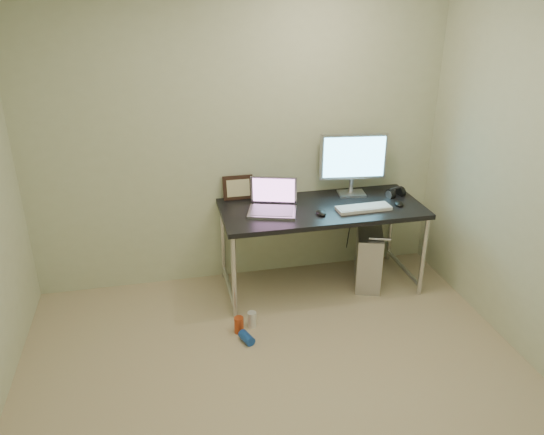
{
  "coord_description": "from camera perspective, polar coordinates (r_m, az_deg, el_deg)",
  "views": [
    {
      "loc": [
        -0.66,
        -2.47,
        2.44
      ],
      "look_at": [
        0.12,
        1.04,
        0.85
      ],
      "focal_mm": 35.0,
      "sensor_mm": 36.0,
      "label": 1
    }
  ],
  "objects": [
    {
      "name": "floor",
      "position": [
        3.53,
        1.86,
        -19.83
      ],
      "size": [
        3.5,
        3.5,
        0.0
      ],
      "primitive_type": "plane",
      "color": "tan",
      "rests_on": "ground"
    },
    {
      "name": "wall_back",
      "position": [
        4.43,
        -3.54,
        8.28
      ],
      "size": [
        3.5,
        0.02,
        2.5
      ],
      "primitive_type": "cube",
      "color": "beige",
      "rests_on": "ground"
    },
    {
      "name": "desk",
      "position": [
        4.42,
        5.35,
        0.28
      ],
      "size": [
        1.67,
        0.73,
        0.75
      ],
      "color": "black",
      "rests_on": "ground"
    },
    {
      "name": "tower_computer",
      "position": [
        4.72,
        10.32,
        -4.16
      ],
      "size": [
        0.36,
        0.52,
        0.53
      ],
      "rotation": [
        0.0,
        0.0,
        -0.35
      ],
      "color": "#B9B9BE",
      "rests_on": "ground"
    },
    {
      "name": "cable_a",
      "position": [
        4.92,
        8.39,
        -0.83
      ],
      "size": [
        0.01,
        0.16,
        0.69
      ],
      "primitive_type": "cylinder",
      "rotation": [
        0.21,
        0.0,
        0.0
      ],
      "color": "black",
      "rests_on": "ground"
    },
    {
      "name": "cable_b",
      "position": [
        4.95,
        9.44,
        -1.04
      ],
      "size": [
        0.02,
        0.11,
        0.71
      ],
      "primitive_type": "cylinder",
      "rotation": [
        0.14,
        0.0,
        0.09
      ],
      "color": "black",
      "rests_on": "ground"
    },
    {
      "name": "can_red",
      "position": [
        4.11,
        -3.57,
        -11.46
      ],
      "size": [
        0.08,
        0.08,
        0.13
      ],
      "primitive_type": "cylinder",
      "rotation": [
        0.0,
        0.0,
        -0.08
      ],
      "color": "#B43E19",
      "rests_on": "ground"
    },
    {
      "name": "can_white",
      "position": [
        4.17,
        -2.17,
        -10.89
      ],
      "size": [
        0.09,
        0.09,
        0.13
      ],
      "primitive_type": "cylinder",
      "rotation": [
        0.0,
        0.0,
        -0.27
      ],
      "color": "silver",
      "rests_on": "ground"
    },
    {
      "name": "can_blue",
      "position": [
        4.02,
        -2.74,
        -12.8
      ],
      "size": [
        0.11,
        0.15,
        0.07
      ],
      "primitive_type": "cylinder",
      "rotation": [
        1.57,
        0.0,
        0.36
      ],
      "color": "#1844A3",
      "rests_on": "ground"
    },
    {
      "name": "laptop",
      "position": [
        4.28,
        0.09,
        1.54
      ],
      "size": [
        0.45,
        0.41,
        0.26
      ],
      "rotation": [
        0.0,
        0.0,
        -0.3
      ],
      "color": "#B7B6BD",
      "rests_on": "desk"
    },
    {
      "name": "monitor",
      "position": [
        4.58,
        8.73,
        6.19
      ],
      "size": [
        0.58,
        0.19,
        0.54
      ],
      "rotation": [
        0.0,
        0.0,
        -0.12
      ],
      "color": "#B7B6BD",
      "rests_on": "desk"
    },
    {
      "name": "keyboard",
      "position": [
        4.37,
        9.82,
        1.0
      ],
      "size": [
        0.45,
        0.16,
        0.03
      ],
      "primitive_type": "cube",
      "rotation": [
        0.0,
        0.0,
        0.04
      ],
      "color": "silver",
      "rests_on": "desk"
    },
    {
      "name": "mouse_right",
      "position": [
        4.52,
        13.51,
        1.55
      ],
      "size": [
        0.1,
        0.13,
        0.04
      ],
      "primitive_type": "ellipsoid",
      "rotation": [
        0.0,
        0.0,
        -0.32
      ],
      "color": "black",
      "rests_on": "desk"
    },
    {
      "name": "mouse_left",
      "position": [
        4.23,
        5.28,
        0.59
      ],
      "size": [
        0.09,
        0.12,
        0.04
      ],
      "primitive_type": "ellipsoid",
      "rotation": [
        0.0,
        0.0,
        0.1
      ],
      "color": "black",
      "rests_on": "desk"
    },
    {
      "name": "headphones",
      "position": [
        4.7,
        13.16,
        2.57
      ],
      "size": [
        0.17,
        0.1,
        0.1
      ],
      "rotation": [
        0.0,
        0.0,
        0.27
      ],
      "color": "black",
      "rests_on": "desk"
    },
    {
      "name": "picture_frame",
      "position": [
        4.5,
        -3.67,
        3.23
      ],
      "size": [
        0.26,
        0.07,
        0.21
      ],
      "primitive_type": "cube",
      "rotation": [
        -0.21,
        0.0,
        0.0
      ],
      "color": "black",
      "rests_on": "desk"
    },
    {
      "name": "webcam",
      "position": [
        4.54,
        -0.14,
        3.1
      ],
      "size": [
        0.04,
        0.03,
        0.11
      ],
      "rotation": [
        0.0,
        0.0,
        -0.02
      ],
      "color": "silver",
      "rests_on": "desk"
    }
  ]
}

